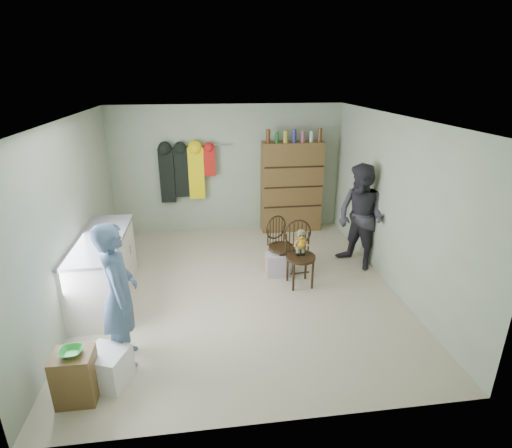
{
  "coord_description": "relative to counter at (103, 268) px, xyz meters",
  "views": [
    {
      "loc": [
        -0.49,
        -5.27,
        3.05
      ],
      "look_at": [
        0.25,
        0.2,
        0.95
      ],
      "focal_mm": 28.0,
      "sensor_mm": 36.0,
      "label": 1
    }
  ],
  "objects": [
    {
      "name": "counter",
      "position": [
        0.0,
        0.0,
        0.0
      ],
      "size": [
        0.64,
        1.86,
        0.94
      ],
      "color": "silver",
      "rests_on": "ground"
    },
    {
      "name": "chair_far",
      "position": [
        2.62,
        0.5,
        0.02
      ],
      "size": [
        0.55,
        0.55,
        0.92
      ],
      "rotation": [
        0.0,
        0.0,
        0.47
      ],
      "color": "black",
      "rests_on": "ground"
    },
    {
      "name": "striped_bag",
      "position": [
        2.56,
        0.35,
        -0.29
      ],
      "size": [
        0.36,
        0.28,
        0.37
      ],
      "primitive_type": "cube",
      "rotation": [
        0.0,
        0.0,
        -0.03
      ],
      "color": "#E57472",
      "rests_on": "ground"
    },
    {
      "name": "chair_front",
      "position": [
        2.84,
        0.04,
        0.11
      ],
      "size": [
        0.48,
        0.48,
        1.0
      ],
      "rotation": [
        0.0,
        0.0,
        0.08
      ],
      "color": "black",
      "rests_on": "ground"
    },
    {
      "name": "dresser",
      "position": [
        3.2,
        2.3,
        0.44
      ],
      "size": [
        1.2,
        0.39,
        2.06
      ],
      "color": "brown",
      "rests_on": "ground"
    },
    {
      "name": "plastic_tub",
      "position": [
        0.38,
        -1.75,
        -0.28
      ],
      "size": [
        0.51,
        0.5,
        0.38
      ],
      "primitive_type": "cube",
      "rotation": [
        0.0,
        0.0,
        -0.37
      ],
      "color": "white",
      "rests_on": "ground"
    },
    {
      "name": "coat_rack",
      "position": [
        1.12,
        2.38,
        0.78
      ],
      "size": [
        1.42,
        0.12,
        1.09
      ],
      "color": "#99999E",
      "rests_on": "ground"
    },
    {
      "name": "bowl",
      "position": [
        0.13,
        -1.95,
        0.09
      ],
      "size": [
        0.21,
        0.21,
        0.05
      ],
      "primitive_type": "imported",
      "color": "green",
      "rests_on": "stool"
    },
    {
      "name": "ground_plane",
      "position": [
        1.95,
        0.0,
        -0.47
      ],
      "size": [
        5.0,
        5.0,
        0.0
      ],
      "primitive_type": "plane",
      "color": "beige",
      "rests_on": "ground"
    },
    {
      "name": "room_walls",
      "position": [
        1.95,
        0.53,
        1.11
      ],
      "size": [
        5.0,
        5.0,
        5.0
      ],
      "color": "#A0AE92",
      "rests_on": "ground"
    },
    {
      "name": "person_right",
      "position": [
        3.95,
        0.51,
        0.39
      ],
      "size": [
        0.98,
        1.05,
        1.72
      ],
      "primitive_type": "imported",
      "rotation": [
        0.0,
        0.0,
        -1.06
      ],
      "color": "#2D2B33",
      "rests_on": "ground"
    },
    {
      "name": "person_left",
      "position": [
        0.51,
        -1.4,
        0.36
      ],
      "size": [
        0.51,
        0.67,
        1.66
      ],
      "primitive_type": "imported",
      "rotation": [
        0.0,
        0.0,
        1.77
      ],
      "color": "#496186",
      "rests_on": "ground"
    },
    {
      "name": "stool",
      "position": [
        0.13,
        -1.95,
        -0.2
      ],
      "size": [
        0.38,
        0.32,
        0.54
      ],
      "primitive_type": "cube",
      "color": "brown",
      "rests_on": "ground"
    }
  ]
}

